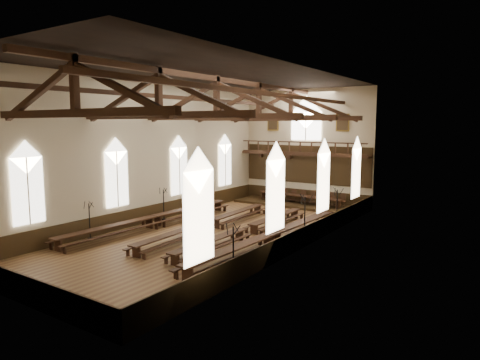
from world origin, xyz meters
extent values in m
plane|color=brown|center=(0.00, 0.00, 0.00)|extent=(26.00, 26.00, 0.00)
plane|color=#BCAB8E|center=(0.00, 13.00, 5.00)|extent=(12.00, 0.00, 12.00)
plane|color=#BCAB8E|center=(0.00, -13.00, 5.00)|extent=(12.00, 0.00, 12.00)
plane|color=#BCAB8E|center=(-6.00, 0.00, 5.00)|extent=(0.00, 26.00, 26.00)
plane|color=#BCAB8E|center=(6.00, 0.00, 5.00)|extent=(0.00, 26.00, 26.00)
plane|color=black|center=(0.00, 0.00, 10.00)|extent=(26.00, 26.00, 0.00)
cube|color=#30200E|center=(0.00, 12.96, 0.60)|extent=(11.90, 0.08, 1.20)
cube|color=#30200E|center=(0.00, -12.96, 0.60)|extent=(11.90, 0.08, 1.20)
cube|color=#30200E|center=(-5.96, 0.00, 0.60)|extent=(0.08, 25.90, 1.20)
cube|color=#30200E|center=(5.96, 0.00, 0.60)|extent=(0.08, 25.90, 1.20)
cube|color=silver|center=(-5.90, -9.00, 3.40)|extent=(0.05, 1.80, 3.60)
cube|color=silver|center=(-5.90, -9.00, 5.20)|extent=(0.05, 1.80, 1.80)
cylinder|color=#BCAB8E|center=(-5.86, -9.00, 3.40)|extent=(0.08, 0.08, 3.60)
cube|color=silver|center=(-5.90, -3.00, 3.40)|extent=(0.05, 1.80, 3.60)
cube|color=silver|center=(-5.90, -3.00, 5.20)|extent=(0.05, 1.80, 1.80)
cylinder|color=#BCAB8E|center=(-5.86, -3.00, 3.40)|extent=(0.08, 0.08, 3.60)
cube|color=silver|center=(-5.90, 3.00, 3.40)|extent=(0.05, 1.80, 3.60)
cube|color=silver|center=(-5.90, 3.00, 5.20)|extent=(0.05, 1.80, 1.80)
cylinder|color=#BCAB8E|center=(-5.86, 3.00, 3.40)|extent=(0.08, 0.08, 3.60)
cube|color=silver|center=(-5.90, 9.00, 3.40)|extent=(0.05, 1.80, 3.60)
cube|color=silver|center=(-5.90, 9.00, 5.20)|extent=(0.05, 1.80, 1.80)
cylinder|color=#BCAB8E|center=(-5.86, 9.00, 3.40)|extent=(0.08, 0.08, 3.60)
cube|color=silver|center=(5.90, -9.00, 3.40)|extent=(0.05, 1.80, 3.60)
cube|color=silver|center=(5.90, -9.00, 5.20)|extent=(0.05, 1.80, 1.80)
cylinder|color=#BCAB8E|center=(5.86, -9.00, 3.40)|extent=(0.08, 0.08, 3.60)
cube|color=silver|center=(5.90, -3.00, 3.40)|extent=(0.05, 1.80, 3.60)
cube|color=silver|center=(5.90, -3.00, 5.20)|extent=(0.05, 1.80, 1.80)
cylinder|color=#BCAB8E|center=(5.86, -3.00, 3.40)|extent=(0.08, 0.08, 3.60)
cube|color=silver|center=(5.90, 3.00, 3.40)|extent=(0.05, 1.80, 3.60)
cube|color=silver|center=(5.90, 3.00, 5.20)|extent=(0.05, 1.80, 1.80)
cylinder|color=#BCAB8E|center=(5.86, 3.00, 3.40)|extent=(0.08, 0.08, 3.60)
cube|color=silver|center=(5.90, 9.00, 3.40)|extent=(0.05, 1.80, 3.60)
cube|color=silver|center=(5.90, 9.00, 5.20)|extent=(0.05, 1.80, 1.80)
cylinder|color=#BCAB8E|center=(5.86, 9.00, 3.40)|extent=(0.08, 0.08, 3.60)
cube|color=white|center=(0.00, 12.90, 6.80)|extent=(2.80, 0.05, 2.40)
cube|color=white|center=(0.00, 12.90, 8.00)|extent=(2.80, 0.05, 2.80)
cylinder|color=#BCAB8E|center=(0.00, 12.86, 6.80)|extent=(0.10, 0.10, 2.40)
cube|color=#362011|center=(0.00, 12.35, 4.40)|extent=(11.80, 1.20, 0.20)
cube|color=#30200E|center=(0.00, 12.94, 3.45)|extent=(11.80, 0.10, 3.30)
cube|color=#362011|center=(0.00, 11.81, 5.45)|extent=(11.60, 0.12, 0.10)
cube|color=#362011|center=(0.00, 11.81, 4.55)|extent=(11.60, 0.12, 0.10)
cube|color=#362011|center=(-4.50, 12.75, 4.15)|extent=(0.35, 0.40, 0.50)
cube|color=#362011|center=(-1.50, 12.75, 4.15)|extent=(0.35, 0.40, 0.50)
cube|color=#362011|center=(1.50, 12.75, 4.15)|extent=(0.35, 0.40, 0.50)
cube|color=#362011|center=(4.50, 12.75, 4.15)|extent=(0.35, 0.40, 0.50)
cube|color=brown|center=(-3.30, 12.91, 7.10)|extent=(1.15, 0.06, 1.45)
cube|color=black|center=(-3.30, 12.87, 7.10)|extent=(0.95, 0.04, 1.25)
cube|color=brown|center=(3.30, 12.91, 7.10)|extent=(1.15, 0.06, 1.45)
cube|color=black|center=(3.30, 12.87, 7.10)|extent=(0.95, 0.04, 1.25)
cube|color=#362011|center=(0.00, -10.00, 7.40)|extent=(11.70, 0.35, 0.35)
cube|color=#362011|center=(0.00, -10.00, 8.70)|extent=(0.30, 0.30, 2.40)
cube|color=#362011|center=(-2.88, -10.00, 8.30)|extent=(5.44, 0.26, 2.40)
cube|color=#362011|center=(2.88, -10.00, 8.30)|extent=(5.44, 0.26, 2.40)
cube|color=#362011|center=(0.00, -5.00, 7.40)|extent=(11.70, 0.35, 0.35)
cube|color=#362011|center=(0.00, -5.00, 8.70)|extent=(0.30, 0.30, 2.40)
cube|color=#362011|center=(-2.88, -5.00, 8.30)|extent=(5.44, 0.26, 2.40)
cube|color=#362011|center=(2.88, -5.00, 8.30)|extent=(5.44, 0.26, 2.40)
cube|color=#362011|center=(0.00, 0.00, 7.40)|extent=(11.70, 0.35, 0.35)
cube|color=#362011|center=(0.00, 0.00, 8.70)|extent=(0.30, 0.30, 2.40)
cube|color=#362011|center=(-2.88, 0.00, 8.30)|extent=(5.44, 0.26, 2.40)
cube|color=#362011|center=(2.88, 0.00, 8.30)|extent=(5.44, 0.26, 2.40)
cube|color=#362011|center=(0.00, 5.00, 7.40)|extent=(11.70, 0.35, 0.35)
cube|color=#362011|center=(0.00, 5.00, 8.70)|extent=(0.30, 0.30, 2.40)
cube|color=#362011|center=(-2.88, 5.00, 8.30)|extent=(5.44, 0.26, 2.40)
cube|color=#362011|center=(2.88, 5.00, 8.30)|extent=(5.44, 0.26, 2.40)
cube|color=#362011|center=(0.00, 10.00, 7.40)|extent=(11.70, 0.35, 0.35)
cube|color=#362011|center=(0.00, 10.00, 8.70)|extent=(0.30, 0.30, 2.40)
cube|color=#362011|center=(-2.88, 10.00, 8.30)|extent=(5.44, 0.26, 2.40)
cube|color=#362011|center=(2.88, 10.00, 8.30)|extent=(5.44, 0.26, 2.40)
cube|color=#362011|center=(-3.36, 0.00, 8.70)|extent=(0.25, 25.70, 0.25)
cube|color=#362011|center=(3.36, 0.00, 8.70)|extent=(0.25, 25.70, 0.25)
cube|color=#362011|center=(0.00, 0.00, 9.70)|extent=(0.30, 25.70, 0.30)
cube|color=#362011|center=(-4.62, -4.78, 0.75)|extent=(0.97, 7.36, 0.08)
cube|color=#362011|center=(-4.62, -8.08, 0.35)|extent=(0.63, 0.10, 0.70)
cube|color=#362011|center=(-4.62, -1.47, 0.35)|extent=(0.63, 0.10, 0.70)
cube|color=#362011|center=(-4.62, -4.78, 0.26)|extent=(0.29, 6.51, 0.08)
cube|color=#362011|center=(-5.27, -4.76, 0.44)|extent=(0.53, 7.35, 0.06)
cube|color=#362011|center=(-5.27, -8.11, 0.20)|extent=(0.24, 0.08, 0.41)
cube|color=#362011|center=(-5.27, -1.40, 0.20)|extent=(0.24, 0.08, 0.41)
cube|color=#362011|center=(-3.97, -4.80, 0.44)|extent=(0.53, 7.35, 0.06)
cube|color=#362011|center=(-3.97, -8.15, 0.20)|extent=(0.24, 0.08, 0.41)
cube|color=#362011|center=(-3.97, -1.44, 0.20)|extent=(0.24, 0.08, 0.41)
cube|color=#362011|center=(-4.62, 2.62, 0.75)|extent=(0.97, 7.36, 0.08)
cube|color=#362011|center=(-4.62, -0.68, 0.35)|extent=(0.63, 0.10, 0.70)
cube|color=#362011|center=(-4.62, 5.93, 0.35)|extent=(0.63, 0.10, 0.70)
cube|color=#362011|center=(-4.62, 2.62, 0.26)|extent=(0.29, 6.51, 0.08)
cube|color=#362011|center=(-5.27, 2.64, 0.44)|extent=(0.53, 7.35, 0.06)
cube|color=#362011|center=(-5.27, -0.71, 0.20)|extent=(0.24, 0.08, 0.41)
cube|color=#362011|center=(-5.27, 6.00, 0.20)|extent=(0.24, 0.08, 0.41)
cube|color=#362011|center=(-3.97, 2.60, 0.44)|extent=(0.53, 7.35, 0.06)
cube|color=#362011|center=(-3.97, -0.75, 0.20)|extent=(0.24, 0.08, 0.41)
cube|color=#362011|center=(-3.97, 5.96, 0.20)|extent=(0.24, 0.08, 0.41)
cube|color=#362011|center=(-0.83, -3.53, 0.66)|extent=(0.98, 6.49, 0.07)
cube|color=#362011|center=(-0.83, -6.43, 0.31)|extent=(0.55, 0.10, 0.62)
cube|color=#362011|center=(-0.83, -0.62, 0.31)|extent=(0.55, 0.10, 0.62)
cube|color=#362011|center=(-0.83, -3.53, 0.23)|extent=(0.37, 5.72, 0.07)
cube|color=#362011|center=(-1.41, -3.56, 0.39)|extent=(0.59, 6.47, 0.06)
cube|color=#362011|center=(-1.41, -6.51, 0.18)|extent=(0.21, 0.08, 0.36)
cube|color=#362011|center=(-1.41, -0.60, 0.18)|extent=(0.21, 0.08, 0.36)
cube|color=#362011|center=(-0.26, -3.50, 0.39)|extent=(0.59, 6.47, 0.06)
cube|color=#362011|center=(-0.26, -6.45, 0.18)|extent=(0.21, 0.08, 0.36)
cube|color=#362011|center=(-0.26, -0.54, 0.18)|extent=(0.21, 0.08, 0.36)
cube|color=#362011|center=(-0.83, 3.87, 0.66)|extent=(0.98, 6.49, 0.07)
cube|color=#362011|center=(-0.83, 0.97, 0.31)|extent=(0.55, 0.10, 0.62)
cube|color=#362011|center=(-0.83, 6.78, 0.31)|extent=(0.55, 0.10, 0.62)
cube|color=#362011|center=(-0.83, 3.87, 0.23)|extent=(0.37, 5.72, 0.07)
cube|color=#362011|center=(-1.41, 3.84, 0.39)|extent=(0.59, 6.47, 0.06)
cube|color=#362011|center=(-1.41, 0.89, 0.18)|extent=(0.21, 0.08, 0.36)
cube|color=#362011|center=(-1.41, 6.80, 0.18)|extent=(0.21, 0.08, 0.36)
cube|color=#362011|center=(-0.26, 3.90, 0.39)|extent=(0.59, 6.47, 0.06)
cube|color=#362011|center=(-0.26, 0.95, 0.18)|extent=(0.21, 0.08, 0.36)
cube|color=#362011|center=(-0.26, 6.86, 0.18)|extent=(0.21, 0.08, 0.36)
cube|color=#362011|center=(2.10, -3.45, 0.64)|extent=(0.67, 6.35, 0.07)
cube|color=#362011|center=(2.10, -6.30, 0.30)|extent=(0.54, 0.08, 0.61)
cube|color=#362011|center=(2.10, -0.59, 0.30)|extent=(0.54, 0.08, 0.61)
cube|color=#362011|center=(2.10, -3.45, 0.23)|extent=(0.10, 5.62, 0.07)
cube|color=#362011|center=(1.53, -3.45, 0.38)|extent=(0.28, 6.34, 0.05)
cube|color=#362011|center=(1.53, -6.35, 0.18)|extent=(0.20, 0.06, 0.35)
cube|color=#362011|center=(1.53, -0.55, 0.18)|extent=(0.20, 0.06, 0.35)
cube|color=#362011|center=(2.66, -3.44, 0.38)|extent=(0.28, 6.34, 0.05)
cube|color=#362011|center=(2.66, -6.34, 0.18)|extent=(0.20, 0.06, 0.35)
cube|color=#362011|center=(2.66, -0.54, 0.18)|extent=(0.20, 0.06, 0.35)
cube|color=#362011|center=(2.10, 3.95, 0.64)|extent=(0.67, 6.35, 0.07)
cube|color=#362011|center=(2.10, 1.10, 0.30)|extent=(0.54, 0.08, 0.61)
cube|color=#362011|center=(2.10, 6.81, 0.30)|extent=(0.54, 0.08, 0.61)
cube|color=#362011|center=(2.10, 3.95, 0.23)|extent=(0.10, 5.62, 0.07)
cube|color=#362011|center=(1.53, 3.95, 0.38)|extent=(0.28, 6.34, 0.05)
cube|color=#362011|center=(1.53, 1.05, 0.18)|extent=(0.20, 0.06, 0.35)
cube|color=#362011|center=(1.53, 6.85, 0.18)|extent=(0.20, 0.06, 0.35)
cube|color=#362011|center=(2.66, 3.96, 0.38)|extent=(0.28, 6.34, 0.05)
cube|color=#362011|center=(2.66, 1.06, 0.18)|extent=(0.20, 0.06, 0.35)
cube|color=#362011|center=(2.66, 6.86, 0.18)|extent=(0.20, 0.06, 0.35)
cube|color=#362011|center=(4.39, -4.27, 0.76)|extent=(1.06, 7.50, 0.09)
cube|color=#362011|center=(4.39, -7.63, 0.36)|extent=(0.64, 0.11, 0.72)
cube|color=#362011|center=(4.39, -0.90, 0.36)|extent=(0.64, 0.11, 0.72)
cube|color=#362011|center=(4.39, -4.27, 0.27)|extent=(0.36, 6.62, 0.09)
cube|color=#362011|center=(3.73, -4.24, 0.45)|extent=(0.61, 7.48, 0.06)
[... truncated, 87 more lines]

